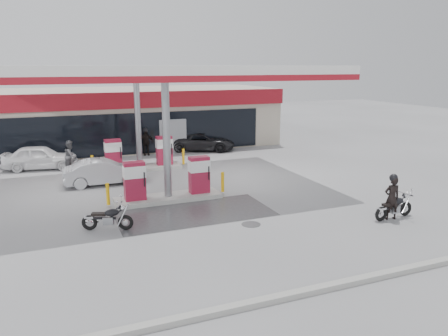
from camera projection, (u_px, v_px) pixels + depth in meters
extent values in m
plane|color=gray|center=(182.00, 214.00, 16.84)|extent=(90.00, 90.00, 0.00)
cube|color=#4C4C4F|center=(194.00, 213.00, 17.03)|extent=(6.00, 3.00, 0.00)
cylinder|color=#38383A|center=(251.00, 224.00, 15.77)|extent=(0.70, 0.70, 0.01)
cube|color=gray|center=(266.00, 301.00, 10.51)|extent=(28.00, 0.25, 0.15)
cube|color=#B7AD99|center=(116.00, 118.00, 30.81)|extent=(22.00, 8.00, 4.00)
cube|color=black|center=(126.00, 134.00, 27.32)|extent=(18.00, 0.10, 2.60)
cube|color=maroon|center=(125.00, 101.00, 26.77)|extent=(22.00, 0.25, 1.00)
cube|color=navy|center=(230.00, 97.00, 29.29)|extent=(3.50, 0.12, 0.80)
cube|color=gray|center=(173.00, 136.00, 28.45)|extent=(1.80, 0.14, 2.20)
cube|color=silver|center=(148.00, 72.00, 20.14)|extent=(16.00, 10.00, 0.60)
cube|color=maroon|center=(178.00, 79.00, 15.71)|extent=(16.00, 0.12, 0.24)
cube|color=maroon|center=(129.00, 74.00, 24.64)|extent=(16.00, 0.12, 0.24)
cylinder|color=gray|center=(167.00, 140.00, 18.05)|extent=(0.32, 0.32, 5.00)
cylinder|color=gray|center=(138.00, 123.00, 23.46)|extent=(0.32, 0.32, 5.00)
cube|color=#9E9E99|center=(168.00, 198.00, 18.63)|extent=(4.50, 1.30, 0.18)
cube|color=maroon|center=(135.00, 181.00, 17.91)|extent=(0.85, 0.48, 1.60)
cube|color=maroon|center=(199.00, 175.00, 18.93)|extent=(0.85, 0.48, 1.60)
cube|color=silver|center=(134.00, 171.00, 17.82)|extent=(0.88, 0.52, 0.50)
cube|color=silver|center=(199.00, 166.00, 18.84)|extent=(0.88, 0.52, 0.50)
cylinder|color=#DEA20C|center=(108.00, 194.00, 17.61)|extent=(0.14, 0.14, 0.90)
cylinder|color=#DEA20C|center=(223.00, 182.00, 19.44)|extent=(0.14, 0.14, 0.90)
cube|color=#9E9E99|center=(140.00, 168.00, 24.04)|extent=(4.50, 1.30, 0.18)
cube|color=maroon|center=(113.00, 154.00, 23.32)|extent=(0.85, 0.48, 1.60)
cube|color=maroon|center=(164.00, 150.00, 24.35)|extent=(0.85, 0.48, 1.60)
cube|color=silver|center=(113.00, 147.00, 23.23)|extent=(0.88, 0.52, 0.50)
cube|color=silver|center=(164.00, 143.00, 24.25)|extent=(0.88, 0.52, 0.50)
cylinder|color=#DEA20C|center=(92.00, 164.00, 23.02)|extent=(0.14, 0.14, 0.90)
cylinder|color=#DEA20C|center=(183.00, 157.00, 24.85)|extent=(0.14, 0.14, 0.90)
torus|color=black|center=(406.00, 209.00, 16.62)|extent=(0.57, 0.18, 0.56)
torus|color=black|center=(381.00, 214.00, 16.05)|extent=(0.57, 0.18, 0.56)
cube|color=gray|center=(394.00, 209.00, 16.34)|extent=(0.39, 0.25, 0.28)
cube|color=black|center=(392.00, 207.00, 16.25)|extent=(0.84, 0.17, 0.07)
ellipsoid|color=black|center=(398.00, 201.00, 16.33)|extent=(0.54, 0.34, 0.26)
cube|color=black|center=(389.00, 204.00, 16.14)|extent=(0.53, 0.27, 0.09)
cylinder|color=silver|center=(404.00, 193.00, 16.39)|extent=(0.10, 0.71, 0.03)
sphere|color=silver|center=(406.00, 196.00, 16.46)|extent=(0.17, 0.17, 0.17)
cylinder|color=silver|center=(383.00, 212.00, 16.26)|extent=(0.84, 0.15, 0.07)
imported|color=black|center=(392.00, 198.00, 16.14)|extent=(0.66, 0.50, 1.64)
torus|color=black|center=(126.00, 222.00, 15.19)|extent=(0.56, 0.32, 0.55)
torus|color=black|center=(89.00, 223.00, 15.17)|extent=(0.56, 0.32, 0.55)
cube|color=gray|center=(108.00, 221.00, 15.17)|extent=(0.42, 0.33, 0.27)
cube|color=black|center=(104.00, 218.00, 15.14)|extent=(0.80, 0.38, 0.07)
ellipsoid|color=black|center=(112.00, 213.00, 15.10)|extent=(0.58, 0.45, 0.25)
cube|color=black|center=(99.00, 214.00, 15.11)|extent=(0.55, 0.38, 0.09)
cylinder|color=silver|center=(119.00, 205.00, 15.05)|extent=(0.28, 0.66, 0.03)
sphere|color=silver|center=(123.00, 208.00, 15.07)|extent=(0.16, 0.16, 0.16)
cylinder|color=silver|center=(96.00, 222.00, 15.30)|extent=(0.79, 0.36, 0.07)
imported|color=white|center=(40.00, 157.00, 24.04)|extent=(4.15, 2.29, 1.34)
imported|color=#4C4C50|center=(71.00, 156.00, 23.48)|extent=(0.89, 1.00, 1.71)
imported|color=#9EA0A6|center=(104.00, 172.00, 20.94)|extent=(3.77, 1.35, 1.24)
imported|color=black|center=(203.00, 142.00, 29.38)|extent=(4.70, 3.53, 1.19)
imported|color=black|center=(146.00, 142.00, 27.72)|extent=(1.00, 0.46, 1.67)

